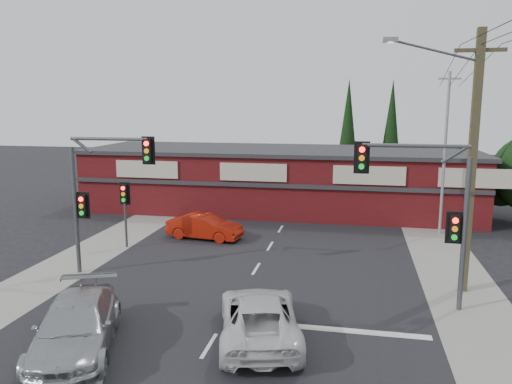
% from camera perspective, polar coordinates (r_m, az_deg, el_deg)
% --- Properties ---
extents(ground, '(120.00, 120.00, 0.00)m').
position_cam_1_polar(ground, '(18.92, -2.39, -12.59)').
color(ground, black).
rests_on(ground, ground).
extents(road_strip, '(14.00, 70.00, 0.01)m').
position_cam_1_polar(road_strip, '(23.50, 0.53, -7.97)').
color(road_strip, black).
rests_on(road_strip, ground).
extents(verge_left, '(3.00, 70.00, 0.02)m').
position_cam_1_polar(verge_left, '(26.37, -18.05, -6.44)').
color(verge_left, gray).
rests_on(verge_left, ground).
extents(verge_right, '(3.00, 70.00, 0.02)m').
position_cam_1_polar(verge_right, '(23.52, 21.57, -8.67)').
color(verge_right, gray).
rests_on(verge_right, ground).
extents(stop_line, '(6.50, 0.35, 0.01)m').
position_cam_1_polar(stop_line, '(17.09, 8.25, -15.23)').
color(stop_line, silver).
rests_on(stop_line, ground).
extents(white_suv, '(3.53, 5.57, 1.43)m').
position_cam_1_polar(white_suv, '(16.08, 0.37, -14.05)').
color(white_suv, silver).
rests_on(white_suv, ground).
extents(silver_suv, '(3.95, 5.83, 1.57)m').
position_cam_1_polar(silver_suv, '(16.18, -19.86, -14.27)').
color(silver_suv, '#A2A5A7').
rests_on(silver_suv, ground).
extents(red_sedan, '(4.28, 2.02, 1.36)m').
position_cam_1_polar(red_sedan, '(27.35, -5.88, -3.95)').
color(red_sedan, '#A6190A').
rests_on(red_sedan, ground).
extents(lane_dashes, '(0.12, 30.86, 0.01)m').
position_cam_1_polar(lane_dashes, '(15.96, -5.39, -17.08)').
color(lane_dashes, silver).
rests_on(lane_dashes, ground).
extents(shop_building, '(27.30, 8.40, 4.22)m').
position_cam_1_polar(shop_building, '(34.71, 2.64, 1.55)').
color(shop_building, '#4A0E12').
rests_on(shop_building, ground).
extents(conifer_near, '(1.80, 1.80, 9.25)m').
position_cam_1_polar(conifer_near, '(40.99, 10.47, 7.40)').
color(conifer_near, '#2D2116').
rests_on(conifer_near, ground).
extents(conifer_far, '(1.80, 1.80, 9.25)m').
position_cam_1_polar(conifer_far, '(43.07, 15.21, 7.34)').
color(conifer_far, '#2D2116').
rests_on(conifer_far, ground).
extents(traffic_mast_left, '(3.77, 0.27, 5.97)m').
position_cam_1_polar(traffic_mast_left, '(21.98, -17.69, 0.82)').
color(traffic_mast_left, '#47494C').
rests_on(traffic_mast_left, ground).
extents(traffic_mast_right, '(3.96, 0.27, 5.97)m').
position_cam_1_polar(traffic_mast_right, '(18.45, 19.49, -0.94)').
color(traffic_mast_right, '#47494C').
rests_on(traffic_mast_right, ground).
extents(pedestal_signal, '(0.55, 0.27, 3.38)m').
position_cam_1_polar(pedestal_signal, '(26.08, -14.77, -1.04)').
color(pedestal_signal, '#47494C').
rests_on(pedestal_signal, ground).
extents(utility_pole, '(4.38, 0.59, 10.00)m').
position_cam_1_polar(utility_pole, '(20.45, 23.14, 3.97)').
color(utility_pole, '#4A4329').
rests_on(utility_pole, ground).
extents(steel_pole, '(1.20, 0.16, 9.00)m').
position_cam_1_polar(steel_pole, '(29.45, 20.77, 4.40)').
color(steel_pole, gray).
rests_on(steel_pole, ground).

